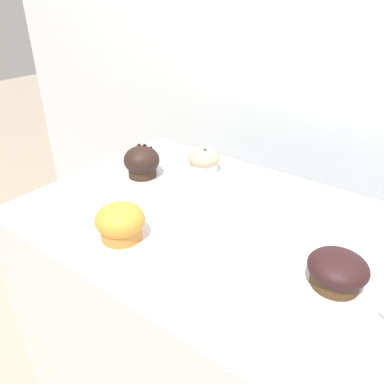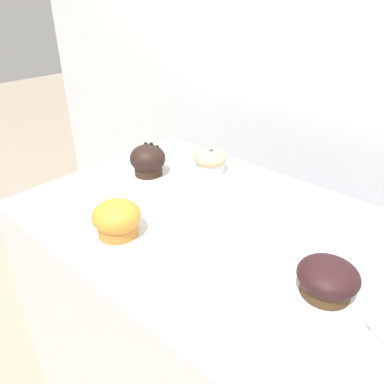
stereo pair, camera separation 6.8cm
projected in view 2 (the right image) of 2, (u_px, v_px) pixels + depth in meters
wall_back at (336, 151)px, 1.25m from camera, size 3.20×0.10×1.80m
display_counter at (220, 355)px, 1.08m from camera, size 1.00×0.64×0.90m
muffin_front_center at (117, 219)px, 0.81m from camera, size 0.11×0.11×0.08m
muffin_back_left at (210, 160)px, 1.09m from camera, size 0.10×0.10×0.07m
muffin_back_right at (328, 279)px, 0.65m from camera, size 0.11×0.11×0.07m
muffin_front_left at (148, 161)px, 1.07m from camera, size 0.10×0.10×0.09m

